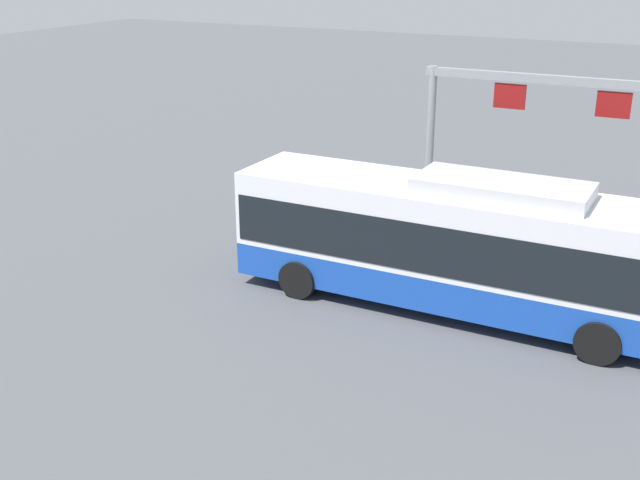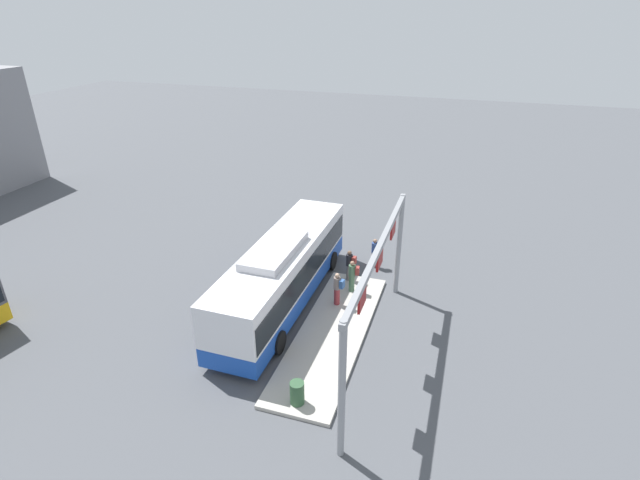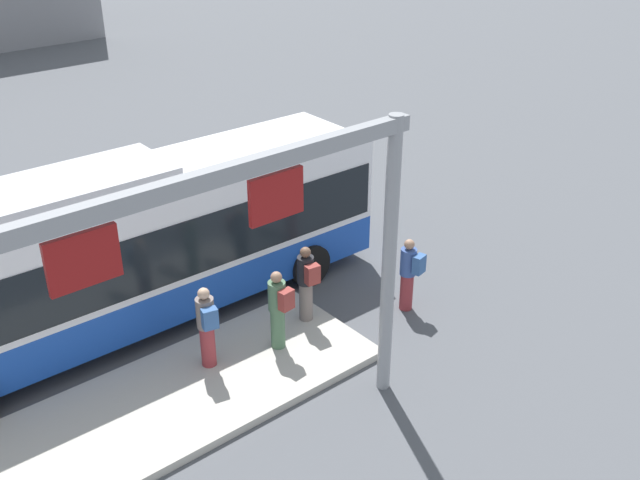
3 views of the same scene
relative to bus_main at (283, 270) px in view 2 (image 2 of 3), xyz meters
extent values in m
plane|color=#4C4F54|center=(0.01, 0.00, -1.81)|extent=(120.00, 120.00, 0.00)
cube|color=#B2ADA3|center=(-1.72, -2.93, -1.73)|extent=(10.00, 2.80, 0.16)
cube|color=#1947AD|center=(0.01, 0.00, -1.04)|extent=(11.43, 2.64, 0.85)
cube|color=silver|center=(0.01, 0.00, 0.34)|extent=(11.43, 2.64, 1.90)
cube|color=black|center=(0.01, 0.00, 0.14)|extent=(11.21, 2.67, 1.20)
cube|color=black|center=(5.73, -0.07, 0.24)|extent=(0.07, 2.13, 1.50)
cube|color=#B7B7BC|center=(-0.85, 0.01, 1.47)|extent=(4.01, 1.80, 0.36)
cube|color=orange|center=(5.66, -0.07, 1.09)|extent=(0.14, 1.75, 0.28)
cylinder|color=black|center=(3.92, 1.15, -1.31)|extent=(1.00, 0.31, 1.00)
cylinder|color=black|center=(3.89, -1.25, -1.31)|extent=(1.00, 0.31, 1.00)
cylinder|color=black|center=(-3.48, 1.24, -1.31)|extent=(1.00, 0.31, 1.00)
cylinder|color=black|center=(-3.51, -1.16, -1.31)|extent=(1.00, 0.31, 1.00)
cylinder|color=maroon|center=(4.86, -3.37, -1.39)|extent=(0.33, 0.33, 0.85)
cylinder|color=#334C8C|center=(4.86, -3.37, -0.66)|extent=(0.40, 0.40, 0.60)
sphere|color=#9E755B|center=(4.86, -3.37, -0.25)|extent=(0.22, 0.22, 0.22)
cube|color=#335993|center=(4.91, -3.62, -0.63)|extent=(0.31, 0.24, 0.40)
cylinder|color=slate|center=(2.81, -2.48, -1.23)|extent=(0.31, 0.31, 0.85)
cylinder|color=black|center=(2.81, -2.48, -0.50)|extent=(0.38, 0.38, 0.60)
sphere|color=brown|center=(2.81, -2.48, -0.09)|extent=(0.22, 0.22, 0.22)
cube|color=maroon|center=(2.78, -2.74, -0.47)|extent=(0.30, 0.21, 0.40)
cylinder|color=#476B4C|center=(1.78, -2.89, -1.23)|extent=(0.31, 0.31, 0.85)
cylinder|color=#476B4C|center=(1.78, -2.89, -0.50)|extent=(0.37, 0.37, 0.60)
sphere|color=#9E755B|center=(1.78, -2.89, -0.09)|extent=(0.22, 0.22, 0.22)
cube|color=maroon|center=(1.81, -3.15, -0.47)|extent=(0.30, 0.21, 0.40)
cylinder|color=maroon|center=(0.44, -2.52, -1.23)|extent=(0.34, 0.34, 0.85)
cylinder|color=slate|center=(0.44, -2.52, -0.50)|extent=(0.41, 0.41, 0.60)
sphere|color=tan|center=(0.44, -2.52, -0.09)|extent=(0.22, 0.22, 0.22)
cube|color=#335993|center=(0.38, -2.77, -0.47)|extent=(0.31, 0.24, 0.40)
cylinder|color=gray|center=(-7.58, -4.95, 0.79)|extent=(0.24, 0.24, 5.20)
cylinder|color=gray|center=(2.64, -4.95, 0.79)|extent=(0.24, 0.24, 5.20)
cube|color=gray|center=(-2.47, -4.95, 3.24)|extent=(10.63, 0.20, 0.24)
cube|color=maroon|center=(-5.28, -4.95, 2.69)|extent=(0.90, 0.08, 0.70)
cube|color=maroon|center=(-2.47, -4.95, 2.69)|extent=(0.90, 0.08, 0.70)
cube|color=maroon|center=(0.34, -4.95, 2.69)|extent=(0.90, 0.08, 0.70)
cylinder|color=#2D5133|center=(-6.08, -2.93, -1.20)|extent=(0.52, 0.52, 0.90)
camera|label=1|loc=(-5.02, 17.58, 6.78)|focal=44.61mm
camera|label=2|loc=(-18.18, -7.68, 11.19)|focal=27.10mm
camera|label=3|loc=(-5.14, -12.46, 6.87)|focal=41.24mm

